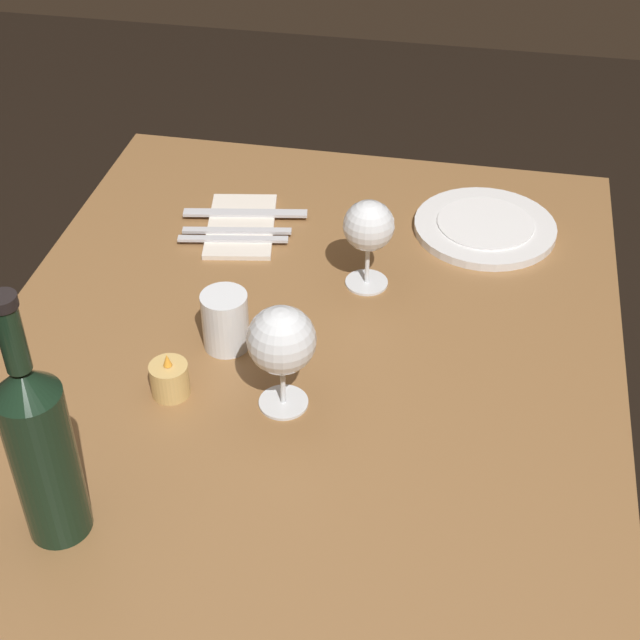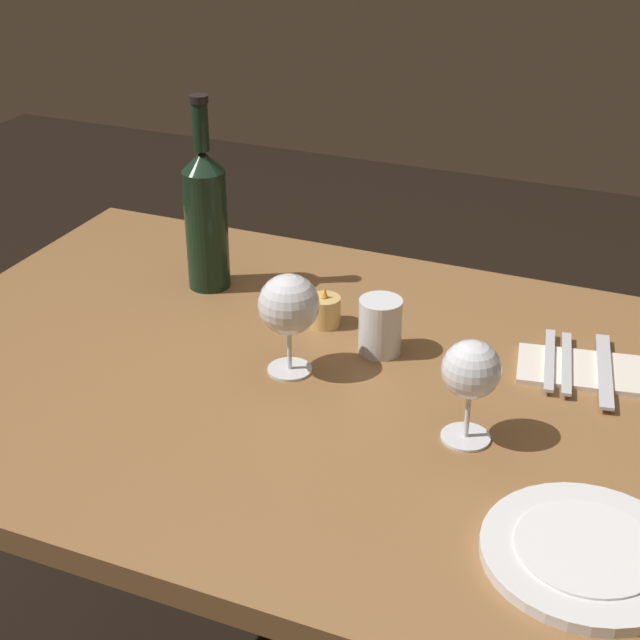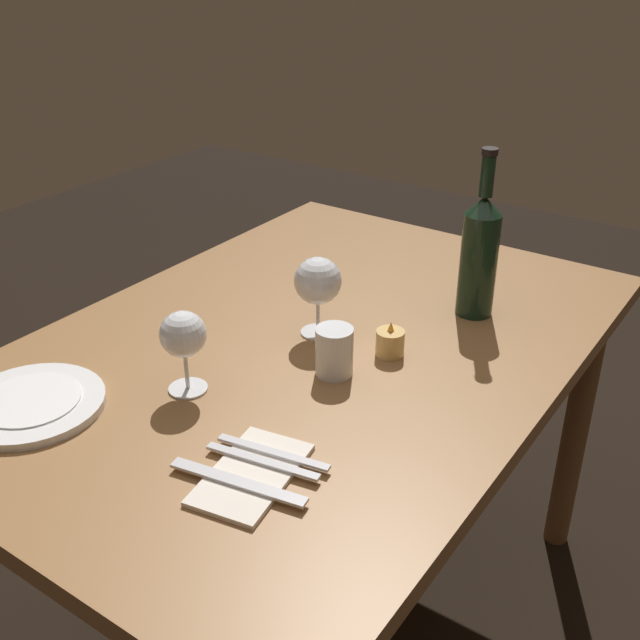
# 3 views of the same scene
# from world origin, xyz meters

# --- Properties ---
(dining_table) EXTENTS (1.30, 0.90, 0.74)m
(dining_table) POSITION_xyz_m (0.00, 0.00, 0.65)
(dining_table) COLOR olive
(dining_table) RESTS_ON ground
(wine_glass_left) EXTENTS (0.09, 0.09, 0.15)m
(wine_glass_left) POSITION_xyz_m (-0.04, -0.00, 0.85)
(wine_glass_left) COLOR white
(wine_glass_left) RESTS_ON dining_table
(wine_glass_right) EXTENTS (0.08, 0.08, 0.14)m
(wine_glass_right) POSITION_xyz_m (0.25, -0.07, 0.84)
(wine_glass_right) COLOR white
(wine_glass_right) RESTS_ON dining_table
(wine_bottle) EXTENTS (0.07, 0.07, 0.33)m
(wine_bottle) POSITION_xyz_m (-0.28, 0.21, 0.87)
(wine_bottle) COLOR black
(wine_bottle) RESTS_ON dining_table
(water_tumbler) EXTENTS (0.07, 0.07, 0.09)m
(water_tumbler) POSITION_xyz_m (0.07, 0.11, 0.78)
(water_tumbler) COLOR white
(water_tumbler) RESTS_ON dining_table
(votive_candle) EXTENTS (0.05, 0.05, 0.07)m
(votive_candle) POSITION_xyz_m (-0.04, 0.15, 0.76)
(votive_candle) COLOR #DBB266
(votive_candle) RESTS_ON dining_table
(dinner_plate) EXTENTS (0.24, 0.24, 0.02)m
(dinner_plate) POSITION_xyz_m (0.43, -0.24, 0.75)
(dinner_plate) COLOR white
(dinner_plate) RESTS_ON dining_table
(folded_napkin) EXTENTS (0.21, 0.14, 0.01)m
(folded_napkin) POSITION_xyz_m (0.36, 0.16, 0.74)
(folded_napkin) COLOR silver
(folded_napkin) RESTS_ON dining_table
(fork_inner) EXTENTS (0.04, 0.18, 0.00)m
(fork_inner) POSITION_xyz_m (0.34, 0.16, 0.75)
(fork_inner) COLOR silver
(fork_inner) RESTS_ON folded_napkin
(fork_outer) EXTENTS (0.04, 0.18, 0.00)m
(fork_outer) POSITION_xyz_m (0.31, 0.16, 0.75)
(fork_outer) COLOR silver
(fork_outer) RESTS_ON folded_napkin
(table_knife) EXTENTS (0.06, 0.21, 0.00)m
(table_knife) POSITION_xyz_m (0.39, 0.16, 0.75)
(table_knife) COLOR silver
(table_knife) RESTS_ON folded_napkin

